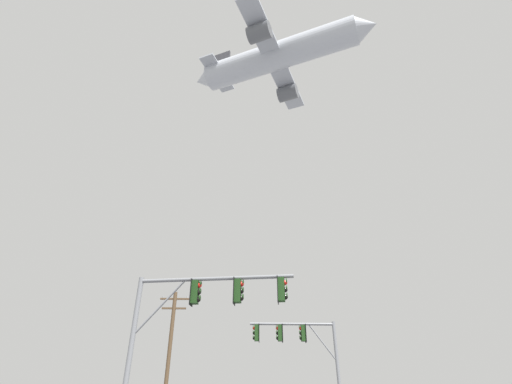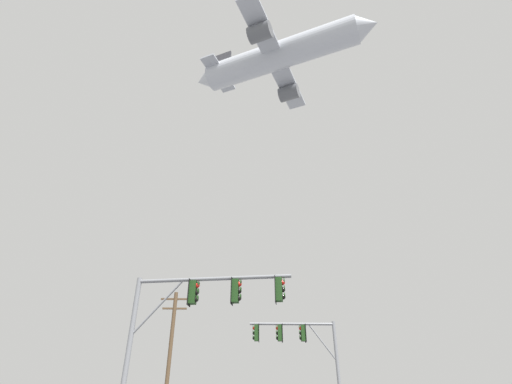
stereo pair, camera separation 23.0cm
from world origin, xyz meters
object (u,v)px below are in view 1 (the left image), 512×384
at_px(signal_pole_near, 197,312).
at_px(airplane, 279,56).
at_px(utility_pole, 169,355).
at_px(signal_pole_far, 302,347).

relative_size(signal_pole_near, airplane, 0.24).
distance_m(signal_pole_near, utility_pole, 14.27).
xyz_separation_m(signal_pole_near, airplane, (6.39, 23.30, 41.99)).
bearing_deg(signal_pole_far, airplane, 85.74).
bearing_deg(utility_pole, airplane, 43.93).
bearing_deg(signal_pole_near, signal_pole_far, 58.34).
distance_m(signal_pole_far, airplane, 44.65).
relative_size(signal_pole_near, signal_pole_far, 1.02).
bearing_deg(utility_pole, signal_pole_far, -31.26).
distance_m(utility_pole, airplane, 44.13).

